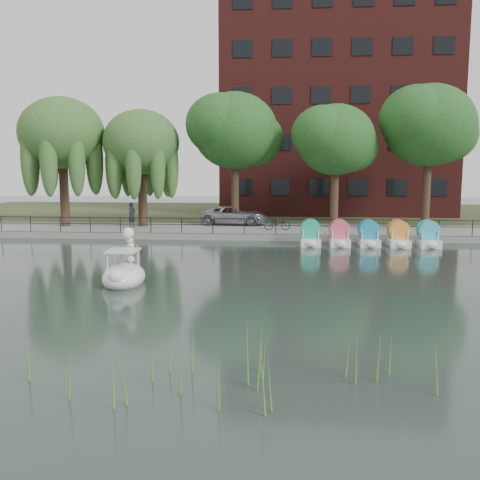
# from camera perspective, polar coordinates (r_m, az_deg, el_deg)

# --- Properties ---
(ground_plane) EXTENTS (120.00, 120.00, 0.00)m
(ground_plane) POSITION_cam_1_polar(r_m,az_deg,el_deg) (20.89, -2.27, -5.05)
(ground_plane) COLOR #3A4B45
(promenade) EXTENTS (40.00, 6.00, 0.40)m
(promenade) POSITION_cam_1_polar(r_m,az_deg,el_deg) (36.56, 0.76, 0.92)
(promenade) COLOR gray
(promenade) RESTS_ON ground_plane
(kerb) EXTENTS (40.00, 0.25, 0.40)m
(kerb) POSITION_cam_1_polar(r_m,az_deg,el_deg) (33.64, 0.41, 0.30)
(kerb) COLOR gray
(kerb) RESTS_ON ground_plane
(land_strip) EXTENTS (60.00, 22.00, 0.36)m
(land_strip) POSITION_cam_1_polar(r_m,az_deg,el_deg) (50.46, 1.85, 2.86)
(land_strip) COLOR #47512D
(land_strip) RESTS_ON ground_plane
(railing) EXTENTS (32.00, 0.05, 1.00)m
(railing) POSITION_cam_1_polar(r_m,az_deg,el_deg) (33.73, 0.44, 1.94)
(railing) COLOR black
(railing) RESTS_ON promenade
(apartment_building) EXTENTS (20.00, 10.07, 18.00)m
(apartment_building) POSITION_cam_1_polar(r_m,az_deg,el_deg) (50.58, 10.06, 13.17)
(apartment_building) COLOR #4C1E16
(apartment_building) RESTS_ON land_strip
(willow_left) EXTENTS (5.88, 5.88, 9.01)m
(willow_left) POSITION_cam_1_polar(r_m,az_deg,el_deg) (39.89, -18.49, 10.71)
(willow_left) COLOR #473323
(willow_left) RESTS_ON promenade
(willow_mid) EXTENTS (5.32, 5.32, 8.15)m
(willow_mid) POSITION_cam_1_polar(r_m,az_deg,el_deg) (38.54, -10.49, 10.16)
(willow_mid) COLOR #473323
(willow_mid) RESTS_ON promenade
(broadleaf_center) EXTENTS (6.00, 6.00, 9.25)m
(broadleaf_center) POSITION_cam_1_polar(r_m,az_deg,el_deg) (38.42, -0.53, 11.51)
(broadleaf_center) COLOR #473323
(broadleaf_center) RESTS_ON promenade
(broadleaf_right) EXTENTS (5.40, 5.40, 8.32)m
(broadleaf_right) POSITION_cam_1_polar(r_m,az_deg,el_deg) (37.89, 10.18, 10.42)
(broadleaf_right) COLOR #473323
(broadleaf_right) RESTS_ON promenade
(broadleaf_far) EXTENTS (6.30, 6.30, 9.71)m
(broadleaf_far) POSITION_cam_1_polar(r_m,az_deg,el_deg) (40.06, 19.56, 11.40)
(broadleaf_far) COLOR #473323
(broadleaf_far) RESTS_ON promenade
(minivan) EXTENTS (2.89, 5.76, 1.57)m
(minivan) POSITION_cam_1_polar(r_m,az_deg,el_deg) (38.89, -0.60, 2.80)
(minivan) COLOR gray
(minivan) RESTS_ON promenade
(bicycle) EXTENTS (0.82, 1.78, 1.00)m
(bicycle) POSITION_cam_1_polar(r_m,az_deg,el_deg) (35.64, 3.99, 1.85)
(bicycle) COLOR gray
(bicycle) RESTS_ON promenade
(pedestrian) EXTENTS (0.76, 0.86, 1.98)m
(pedestrian) POSITION_cam_1_polar(r_m,az_deg,el_deg) (38.15, -11.47, 2.85)
(pedestrian) COLOR black
(pedestrian) RESTS_ON promenade
(swan_boat) EXTENTS (1.68, 2.70, 2.18)m
(swan_boat) POSITION_cam_1_polar(r_m,az_deg,el_deg) (21.86, -12.25, -3.36)
(swan_boat) COLOR white
(swan_boat) RESTS_ON ground_plane
(pedal_boat_row) EXTENTS (7.95, 1.70, 1.40)m
(pedal_boat_row) POSITION_cam_1_polar(r_m,az_deg,el_deg) (32.18, 13.57, 0.45)
(pedal_boat_row) COLOR white
(pedal_boat_row) RESTS_ON ground_plane
(reed_bank) EXTENTS (24.00, 2.40, 1.20)m
(reed_bank) POSITION_cam_1_polar(r_m,az_deg,el_deg) (11.47, 2.00, -13.04)
(reed_bank) COLOR #669938
(reed_bank) RESTS_ON ground_plane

